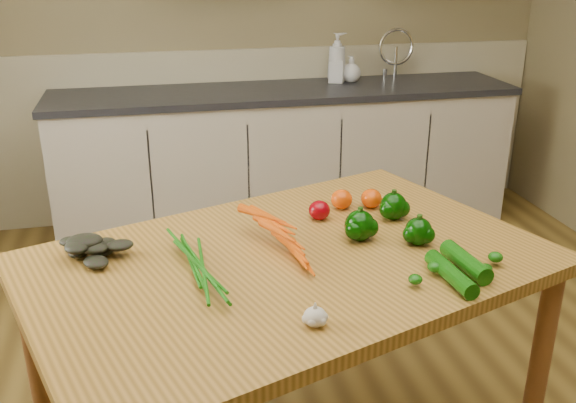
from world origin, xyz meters
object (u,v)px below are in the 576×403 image
(pepper_a, at_px, (360,225))
(pepper_b, at_px, (393,206))
(zucchini_a, at_px, (466,262))
(soap_bottle_a, at_px, (337,57))
(pepper_c, at_px, (419,231))
(tomato_c, at_px, (371,198))
(table, at_px, (290,283))
(garlic_bulb, at_px, (315,317))
(tomato_b, at_px, (342,199))
(leafy_greens, at_px, (95,242))
(tomato_a, at_px, (319,210))
(zucchini_b, at_px, (451,274))
(carrot_bunch, at_px, (256,245))
(soap_bottle_b, at_px, (337,66))
(soap_bottle_c, at_px, (351,69))

(pepper_a, bearing_deg, pepper_b, 39.25)
(pepper_a, distance_m, zucchini_a, 0.36)
(soap_bottle_a, distance_m, pepper_a, 2.24)
(pepper_b, distance_m, pepper_c, 0.21)
(tomato_c, bearing_deg, pepper_a, -116.99)
(table, height_order, garlic_bulb, garlic_bulb)
(garlic_bulb, distance_m, pepper_c, 0.59)
(soap_bottle_a, distance_m, tomato_b, 1.98)
(soap_bottle_a, relative_size, pepper_b, 3.26)
(zucchini_a, bearing_deg, garlic_bulb, -159.24)
(leafy_greens, distance_m, tomato_b, 0.87)
(zucchini_a, bearing_deg, table, 157.91)
(garlic_bulb, distance_m, tomato_a, 0.67)
(tomato_b, height_order, zucchini_b, tomato_b)
(pepper_a, height_order, pepper_c, pepper_a)
(carrot_bunch, bearing_deg, tomato_a, 22.57)
(carrot_bunch, height_order, pepper_a, pepper_a)
(carrot_bunch, height_order, tomato_a, carrot_bunch)
(soap_bottle_a, xyz_separation_m, zucchini_a, (-0.32, -2.43, -0.20))
(soap_bottle_b, distance_m, zucchini_a, 2.43)
(pepper_a, bearing_deg, leafy_greens, 177.00)
(zucchini_a, height_order, zucchini_b, zucchini_a)
(leafy_greens, bearing_deg, pepper_b, 5.42)
(leafy_greens, distance_m, zucchini_a, 1.10)
(pepper_c, distance_m, tomato_a, 0.36)
(garlic_bulb, xyz_separation_m, pepper_a, (0.27, 0.46, 0.02))
(tomato_c, relative_size, zucchini_b, 0.34)
(pepper_a, height_order, zucchini_a, pepper_a)
(soap_bottle_b, bearing_deg, tomato_c, 13.77)
(soap_bottle_b, bearing_deg, carrot_bunch, 4.11)
(carrot_bunch, distance_m, leafy_greens, 0.48)
(soap_bottle_b, distance_m, zucchini_b, 2.49)
(pepper_b, bearing_deg, soap_bottle_b, 79.13)
(tomato_a, xyz_separation_m, tomato_c, (0.21, 0.07, 0.00))
(soap_bottle_b, xyz_separation_m, pepper_c, (-0.38, -2.21, -0.13))
(leafy_greens, relative_size, tomato_c, 2.91)
(soap_bottle_b, distance_m, leafy_greens, 2.50)
(tomato_c, xyz_separation_m, zucchini_a, (0.11, -0.52, -0.01))
(carrot_bunch, xyz_separation_m, zucchini_a, (0.58, -0.22, -0.01))
(carrot_bunch, bearing_deg, pepper_a, -11.12)
(pepper_c, distance_m, tomato_b, 0.37)
(garlic_bulb, distance_m, tomato_c, 0.81)
(soap_bottle_b, height_order, pepper_c, soap_bottle_b)
(soap_bottle_a, relative_size, pepper_a, 3.11)
(soap_bottle_a, distance_m, carrot_bunch, 2.40)
(garlic_bulb, bearing_deg, carrot_bunch, 100.87)
(garlic_bulb, relative_size, zucchini_b, 0.27)
(carrot_bunch, xyz_separation_m, pepper_b, (0.51, 0.19, 0.01))
(tomato_a, distance_m, tomato_c, 0.22)
(soap_bottle_c, relative_size, tomato_a, 2.14)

